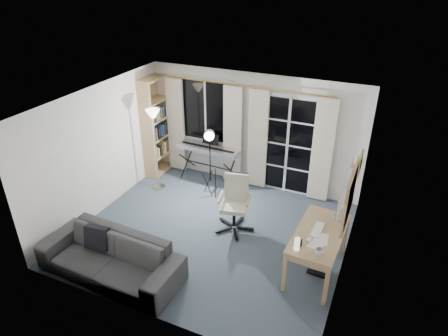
# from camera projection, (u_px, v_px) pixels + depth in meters

# --- Properties ---
(floor) EXTENTS (4.50, 4.00, 0.02)m
(floor) POSITION_uv_depth(u_px,v_px,m) (212.00, 234.00, 7.09)
(floor) COLOR #374451
(floor) RESTS_ON ground
(window) EXTENTS (1.20, 0.08, 1.40)m
(window) POSITION_uv_depth(u_px,v_px,m) (206.00, 110.00, 8.35)
(window) COLOR white
(window) RESTS_ON floor
(french_door) EXTENTS (1.32, 0.09, 2.11)m
(french_door) POSITION_uv_depth(u_px,v_px,m) (288.00, 146.00, 7.93)
(french_door) COLOR white
(french_door) RESTS_ON floor
(curtains) EXTENTS (3.60, 0.07, 2.13)m
(curtains) POSITION_uv_depth(u_px,v_px,m) (245.00, 137.00, 8.14)
(curtains) COLOR gold
(curtains) RESTS_ON floor
(bookshelf) EXTENTS (0.37, 1.02, 2.18)m
(bookshelf) POSITION_uv_depth(u_px,v_px,m) (158.00, 127.00, 8.76)
(bookshelf) COLOR tan
(bookshelf) RESTS_ON floor
(torchiere_lamp) EXTENTS (0.35, 0.35, 1.74)m
(torchiere_lamp) POSITION_uv_depth(u_px,v_px,m) (154.00, 126.00, 7.84)
(torchiere_lamp) COLOR #B2B2B7
(torchiere_lamp) RESTS_ON floor
(keyboard_piano) EXTENTS (1.38, 0.70, 0.99)m
(keyboard_piano) POSITION_uv_depth(u_px,v_px,m) (208.00, 149.00, 8.42)
(keyboard_piano) COLOR black
(keyboard_piano) RESTS_ON floor
(studio_light) EXTENTS (0.34, 0.34, 1.49)m
(studio_light) POSITION_uv_depth(u_px,v_px,m) (210.00, 143.00, 7.64)
(studio_light) COLOR black
(studio_light) RESTS_ON floor
(office_chair) EXTENTS (0.70, 0.69, 1.02)m
(office_chair) POSITION_uv_depth(u_px,v_px,m) (235.00, 197.00, 7.02)
(office_chair) COLOR black
(office_chair) RESTS_ON floor
(desk) EXTENTS (0.73, 1.38, 0.72)m
(desk) POSITION_uv_depth(u_px,v_px,m) (319.00, 237.00, 5.97)
(desk) COLOR #A38753
(desk) RESTS_ON floor
(monitor) EXTENTS (0.18, 0.52, 0.45)m
(monitor) POSITION_uv_depth(u_px,v_px,m) (341.00, 205.00, 6.09)
(monitor) COLOR silver
(monitor) RESTS_ON desk
(desk_clutter) EXTENTS (0.45, 0.82, 0.92)m
(desk_clutter) POSITION_uv_depth(u_px,v_px,m) (311.00, 248.00, 5.84)
(desk_clutter) COLOR white
(desk_clutter) RESTS_ON desk
(mug) EXTENTS (0.12, 0.10, 0.12)m
(mug) POSITION_uv_depth(u_px,v_px,m) (320.00, 251.00, 5.46)
(mug) COLOR silver
(mug) RESTS_ON desk
(wall_mirror) EXTENTS (0.04, 0.94, 0.74)m
(wall_mirror) POSITION_uv_depth(u_px,v_px,m) (350.00, 196.00, 5.28)
(wall_mirror) COLOR tan
(wall_mirror) RESTS_ON floor
(framed_print) EXTENTS (0.03, 0.42, 0.32)m
(framed_print) POSITION_uv_depth(u_px,v_px,m) (360.00, 164.00, 5.98)
(framed_print) COLOR tan
(framed_print) RESTS_ON floor
(wall_shelf) EXTENTS (0.16, 0.30, 0.18)m
(wall_shelf) POSITION_uv_depth(u_px,v_px,m) (358.00, 161.00, 6.50)
(wall_shelf) COLOR tan
(wall_shelf) RESTS_ON floor
(sofa) EXTENTS (2.26, 0.74, 0.87)m
(sofa) POSITION_uv_depth(u_px,v_px,m) (109.00, 252.00, 5.98)
(sofa) COLOR #2C2D2F
(sofa) RESTS_ON floor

